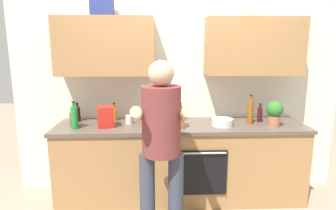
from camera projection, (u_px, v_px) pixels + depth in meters
name	position (u px, v px, depth m)	size (l,w,h in m)	color
ground_plane	(180.00, 197.00, 3.46)	(12.00, 12.00, 0.00)	gray
back_wall_unit	(179.00, 71.00, 3.44)	(4.00, 0.38, 2.50)	silver
counter	(181.00, 162.00, 3.37)	(2.84, 0.67, 0.90)	#A37547
person_standing	(161.00, 139.00, 2.52)	(0.49, 0.45, 1.66)	#383D4C
bottle_soda	(74.00, 117.00, 3.10)	(0.07, 0.07, 0.30)	#198C33
bottle_juice	(114.00, 114.00, 3.44)	(0.06, 0.06, 0.22)	orange
bottle_soy	(78.00, 114.00, 3.41)	(0.06, 0.06, 0.23)	black
bottle_oil	(161.00, 118.00, 3.10)	(0.07, 0.07, 0.27)	olive
bottle_syrup	(250.00, 111.00, 3.29)	(0.07, 0.07, 0.34)	#8C4C14
bottle_vinegar	(73.00, 119.00, 3.19)	(0.07, 0.07, 0.23)	brown
bottle_wine	(260.00, 114.00, 3.39)	(0.06, 0.06, 0.22)	#471419
bottle_water	(161.00, 114.00, 3.22)	(0.07, 0.07, 0.32)	silver
cup_stoneware	(144.00, 122.00, 3.21)	(0.09, 0.09, 0.10)	slate
cup_coffee	(129.00, 119.00, 3.32)	(0.07, 0.07, 0.10)	white
mixing_bowl	(222.00, 122.00, 3.24)	(0.24, 0.24, 0.08)	silver
knife_block	(180.00, 118.00, 3.15)	(0.10, 0.14, 0.28)	brown
potted_herb	(274.00, 112.00, 3.19)	(0.18, 0.18, 0.28)	#9E6647
grocery_bag_crisps	(105.00, 117.00, 3.17)	(0.17, 0.16, 0.23)	red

